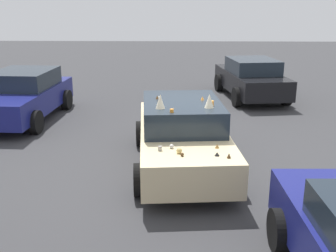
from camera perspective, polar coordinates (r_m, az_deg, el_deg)
ground_plane at (r=8.83m, az=1.96°, el=-5.61°), size 60.00×60.00×0.00m
art_car_decorated at (r=8.60m, az=1.99°, el=-1.11°), size 4.55×2.30×1.70m
parked_sedan_behind_right at (r=15.29m, az=11.66°, el=6.66°), size 4.44×2.42×1.46m
parked_sedan_behind_left at (r=12.92m, az=-19.87°, el=4.11°), size 4.35×2.20×1.46m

